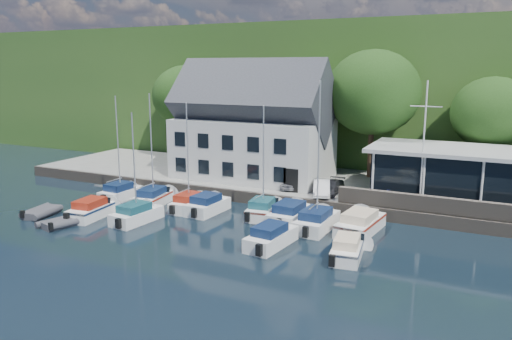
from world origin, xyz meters
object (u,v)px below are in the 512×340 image
object	(u,v)px
boat_r1_1	(152,152)
car_dgrey	(331,187)
boat_r1_0	(118,146)
boat_r1_5	(290,212)
boat_r2_0	(93,208)
car_blue	(383,192)
boat_r1_6	(318,164)
harbor_building	(253,131)
club_pavilion	(456,174)
car_silver	(289,182)
boat_r1_4	(263,159)
boat_r1_7	(360,221)
dinghy_1	(62,221)
car_white	(322,188)
flagpole	(423,145)
boat_r1_2	(188,157)
boat_r1_3	(208,203)
boat_r2_4	(348,246)
dinghy_0	(41,211)
boat_r2_1	(134,163)
boat_r2_3	(271,235)

from	to	relation	value
boat_r1_1	car_dgrey	bearing A→B (deg)	17.44
boat_r1_0	boat_r1_5	world-z (taller)	boat_r1_0
boat_r2_0	car_blue	bearing A→B (deg)	23.77
boat_r1_1	boat_r1_6	size ratio (longest dim) A/B	0.96
harbor_building	boat_r1_0	xyz separation A→B (m)	(-8.20, -9.30, -0.66)
harbor_building	club_pavilion	world-z (taller)	harbor_building
car_silver	car_blue	size ratio (longest dim) A/B	0.89
boat_r1_0	boat_r1_4	size ratio (longest dim) A/B	1.04
boat_r1_7	dinghy_1	bearing A→B (deg)	-151.30
car_white	flagpole	size ratio (longest dim) A/B	0.40
harbor_building	boat_r1_1	bearing A→B (deg)	-116.93
harbor_building	boat_r1_1	world-z (taller)	harbor_building
boat_r1_2	boat_r1_3	world-z (taller)	boat_r1_2
boat_r1_3	boat_r2_4	distance (m)	13.28
boat_r1_7	boat_r2_4	size ratio (longest dim) A/B	1.22
boat_r2_0	boat_r1_0	bearing A→B (deg)	100.89
flagpole	boat_r1_1	distance (m)	21.33
boat_r1_0	boat_r1_4	xyz separation A→B (m)	(13.26, 0.79, -0.18)
boat_r1_2	boat_r1_3	bearing A→B (deg)	-4.64
car_white	boat_r2_0	size ratio (longest dim) A/B	0.61
boat_r1_0	boat_r1_6	size ratio (longest dim) A/B	1.00
harbor_building	boat_r2_4	size ratio (longest dim) A/B	2.52
harbor_building	boat_r1_0	size ratio (longest dim) A/B	1.53
boat_r1_3	boat_r2_0	xyz separation A→B (m)	(-7.32, -4.86, -0.02)
boat_r1_6	boat_r1_7	bearing A→B (deg)	15.97
boat_r1_2	boat_r1_3	size ratio (longest dim) A/B	1.52
flagpole	boat_r2_4	bearing A→B (deg)	-104.91
car_blue	dinghy_1	world-z (taller)	car_blue
car_blue	dinghy_0	size ratio (longest dim) A/B	1.12
dinghy_0	boat_r2_1	bearing A→B (deg)	4.51
boat_r2_1	boat_r2_0	bearing A→B (deg)	-168.01
dinghy_0	club_pavilion	bearing A→B (deg)	18.35
flagpole	boat_r1_2	bearing A→B (deg)	-161.40
boat_r1_3	boat_r1_2	bearing A→B (deg)	-176.50
car_blue	boat_r1_1	size ratio (longest dim) A/B	0.41
boat_r1_1	boat_r2_0	xyz separation A→B (m)	(-2.00, -4.92, -3.74)
boat_r1_0	boat_r1_6	world-z (taller)	boat_r1_0
harbor_building	car_white	distance (m)	9.72
dinghy_1	boat_r1_4	bearing A→B (deg)	51.87
boat_r2_3	dinghy_1	distance (m)	15.59
harbor_building	boat_r1_4	xyz separation A→B (m)	(5.06, -8.51, -0.84)
harbor_building	boat_r2_0	world-z (taller)	harbor_building
car_silver	boat_r2_1	xyz separation A→B (m)	(-7.72, -10.97, 2.93)
car_dgrey	boat_r1_6	xyz separation A→B (m)	(1.03, -6.45, 3.14)
car_blue	boat_r1_0	world-z (taller)	boat_r1_0
flagpole	dinghy_0	distance (m)	29.48
boat_r1_7	boat_r1_1	bearing A→B (deg)	-171.97
flagpole	boat_r1_5	world-z (taller)	flagpole
car_blue	boat_r1_5	xyz separation A→B (m)	(-5.54, -5.84, -0.84)
boat_r2_1	club_pavilion	bearing A→B (deg)	37.37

